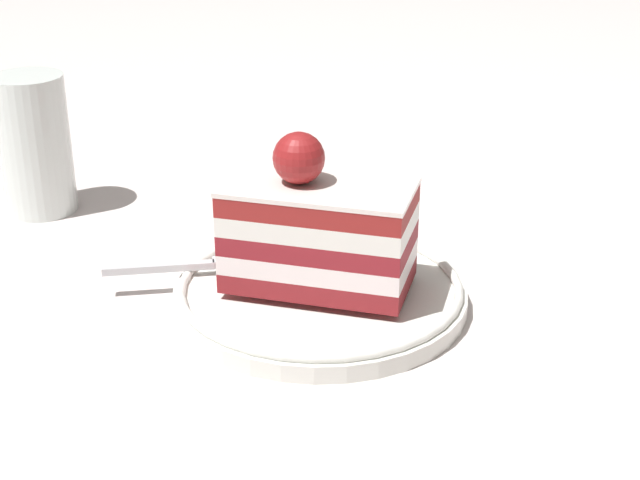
{
  "coord_description": "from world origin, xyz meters",
  "views": [
    {
      "loc": [
        0.15,
        -0.53,
        0.3
      ],
      "look_at": [
        0.03,
        0.01,
        0.05
      ],
      "focal_mm": 53.35,
      "sensor_mm": 36.0,
      "label": 1
    }
  ],
  "objects_px": {
    "cake_slice": "(318,230)",
    "drink_glass_near": "(35,152)",
    "fork": "(199,264)",
    "dessert_plate": "(320,293)"
  },
  "relations": [
    {
      "from": "fork",
      "to": "drink_glass_near",
      "type": "bearing_deg",
      "value": 149.37
    },
    {
      "from": "cake_slice",
      "to": "drink_glass_near",
      "type": "distance_m",
      "value": 0.28
    },
    {
      "from": "dessert_plate",
      "to": "fork",
      "type": "relative_size",
      "value": 1.7
    },
    {
      "from": "cake_slice",
      "to": "drink_glass_near",
      "type": "xyz_separation_m",
      "value": [
        -0.26,
        0.11,
        -0.0
      ]
    },
    {
      "from": "dessert_plate",
      "to": "drink_glass_near",
      "type": "relative_size",
      "value": 1.73
    },
    {
      "from": "fork",
      "to": "drink_glass_near",
      "type": "xyz_separation_m",
      "value": [
        -0.17,
        0.1,
        0.03
      ]
    },
    {
      "from": "drink_glass_near",
      "to": "fork",
      "type": "bearing_deg",
      "value": -30.63
    },
    {
      "from": "cake_slice",
      "to": "fork",
      "type": "relative_size",
      "value": 1.06
    },
    {
      "from": "dessert_plate",
      "to": "fork",
      "type": "bearing_deg",
      "value": 178.25
    },
    {
      "from": "dessert_plate",
      "to": "drink_glass_near",
      "type": "distance_m",
      "value": 0.28
    }
  ]
}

